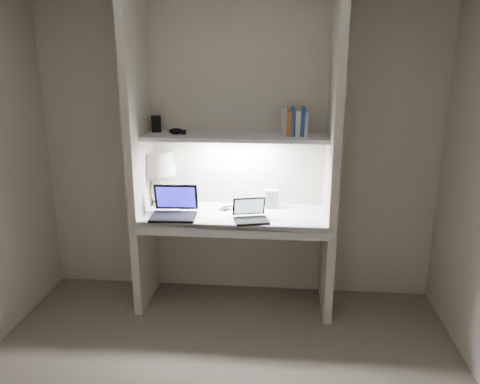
# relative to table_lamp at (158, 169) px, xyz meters

# --- Properties ---
(back_wall) EXTENTS (3.20, 0.01, 2.50)m
(back_wall) POSITION_rel_table_lamp_xyz_m (0.64, 0.11, 0.18)
(back_wall) COLOR beige
(back_wall) RESTS_ON floor
(alcove_panel_left) EXTENTS (0.06, 0.55, 2.50)m
(alcove_panel_left) POSITION_rel_table_lamp_xyz_m (-0.09, -0.17, 0.18)
(alcove_panel_left) COLOR beige
(alcove_panel_left) RESTS_ON floor
(alcove_panel_right) EXTENTS (0.06, 0.55, 2.50)m
(alcove_panel_right) POSITION_rel_table_lamp_xyz_m (1.37, -0.17, 0.18)
(alcove_panel_right) COLOR beige
(alcove_panel_right) RESTS_ON floor
(desk) EXTENTS (1.40, 0.55, 0.04)m
(desk) POSITION_rel_table_lamp_xyz_m (0.64, -0.17, -0.32)
(desk) COLOR white
(desk) RESTS_ON alcove_panel_left
(desk_apron) EXTENTS (1.46, 0.03, 0.10)m
(desk_apron) POSITION_rel_table_lamp_xyz_m (0.64, -0.43, -0.35)
(desk_apron) COLOR silver
(desk_apron) RESTS_ON desk
(shelf) EXTENTS (1.40, 0.36, 0.03)m
(shelf) POSITION_rel_table_lamp_xyz_m (0.64, -0.07, 0.28)
(shelf) COLOR silver
(shelf) RESTS_ON back_wall
(strip_light) EXTENTS (0.60, 0.04, 0.02)m
(strip_light) POSITION_rel_table_lamp_xyz_m (0.64, -0.07, 0.26)
(strip_light) COLOR white
(strip_light) RESTS_ON shelf
(table_lamp) EXTENTS (0.30, 0.30, 0.44)m
(table_lamp) POSITION_rel_table_lamp_xyz_m (0.00, 0.00, 0.00)
(table_lamp) COLOR white
(table_lamp) RESTS_ON desk
(laptop_main) EXTENTS (0.35, 0.31, 0.23)m
(laptop_main) POSITION_rel_table_lamp_xyz_m (0.19, -0.27, -0.24)
(laptop_main) COLOR black
(laptop_main) RESTS_ON desk
(laptop_netbook) EXTENTS (0.29, 0.27, 0.16)m
(laptop_netbook) POSITION_rel_table_lamp_xyz_m (0.78, -0.32, -0.26)
(laptop_netbook) COLOR black
(laptop_netbook) RESTS_ON desk
(speaker) EXTENTS (0.11, 0.08, 0.15)m
(speaker) POSITION_rel_table_lamp_xyz_m (0.92, -0.00, -0.22)
(speaker) COLOR silver
(speaker) RESTS_ON desk
(mouse) EXTENTS (0.10, 0.07, 0.03)m
(mouse) POSITION_rel_table_lamp_xyz_m (0.75, -0.15, -0.28)
(mouse) COLOR black
(mouse) RESTS_ON desk
(cable_coil) EXTENTS (0.13, 0.13, 0.01)m
(cable_coil) POSITION_rel_table_lamp_xyz_m (0.58, -0.06, -0.29)
(cable_coil) COLOR black
(cable_coil) RESTS_ON desk
(sticky_note) EXTENTS (0.11, 0.11, 0.00)m
(sticky_note) POSITION_rel_table_lamp_xyz_m (0.06, -0.08, -0.30)
(sticky_note) COLOR gold
(sticky_note) RESTS_ON desk
(book_row) EXTENTS (0.20, 0.14, 0.21)m
(book_row) POSITION_rel_table_lamp_xyz_m (1.08, -0.05, 0.40)
(book_row) COLOR silver
(book_row) RESTS_ON shelf
(shelf_box) EXTENTS (0.09, 0.07, 0.13)m
(shelf_box) POSITION_rel_table_lamp_xyz_m (0.00, 0.02, 0.36)
(shelf_box) COLOR black
(shelf_box) RESTS_ON shelf
(shelf_gadget) EXTENTS (0.12, 0.09, 0.05)m
(shelf_gadget) POSITION_rel_table_lamp_xyz_m (0.18, -0.07, 0.32)
(shelf_gadget) COLOR black
(shelf_gadget) RESTS_ON shelf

